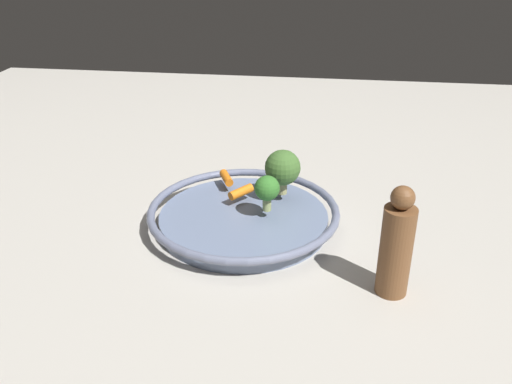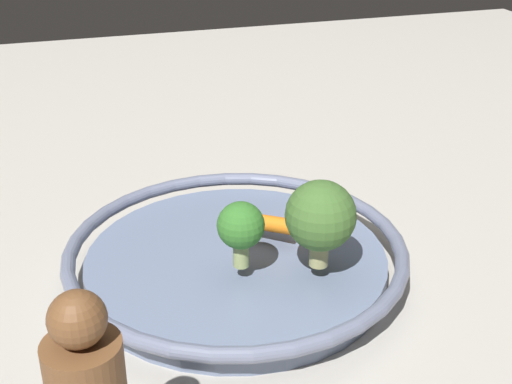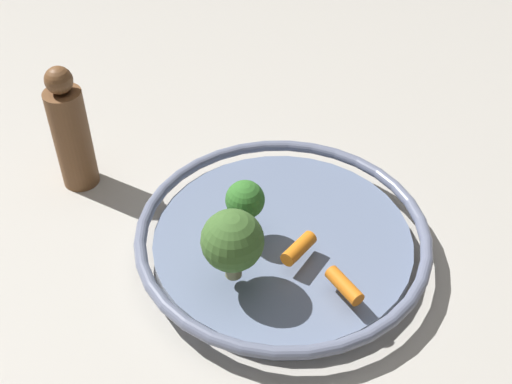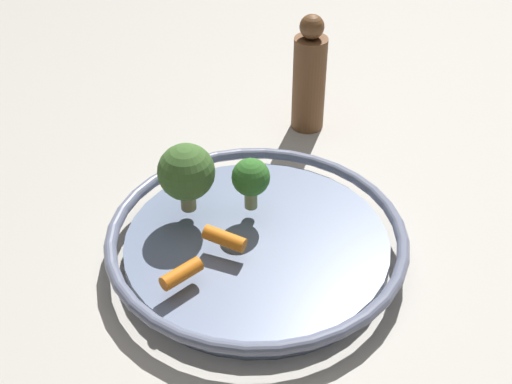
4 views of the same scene
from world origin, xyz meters
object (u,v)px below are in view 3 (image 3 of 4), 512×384
Objects in this scene: serving_bowl at (283,240)px; baby_carrot_center at (299,248)px; baby_carrot_left at (344,286)px; broccoli_floret_mid at (245,201)px; broccoli_floret_large at (232,241)px; pepper_mill at (71,133)px.

baby_carrot_center is (0.04, 0.01, 0.02)m from serving_bowl.
broccoli_floret_mid reaches higher than baby_carrot_left.
pepper_mill reaches higher than broccoli_floret_large.
pepper_mill is (-0.20, -0.16, -0.01)m from broccoli_floret_large.
broccoli_floret_large is 0.49× the size of pepper_mill.
pepper_mill is (-0.23, -0.26, 0.03)m from baby_carrot_left.
baby_carrot_left is 0.55× the size of broccoli_floret_large.
pepper_mill is (-0.14, -0.18, -0.00)m from broccoli_floret_mid.
baby_carrot_left is at bearing 72.45° from broccoli_floret_large.
broccoli_floret_large is at bearing 39.48° from pepper_mill.
pepper_mill reaches higher than serving_bowl.
broccoli_floret_large is (-0.03, -0.10, 0.04)m from baby_carrot_left.
baby_carrot_center is 0.29m from pepper_mill.
pepper_mill is (-0.14, -0.22, 0.05)m from serving_bowl.
broccoli_floret_large is at bearing -45.04° from serving_bowl.
serving_bowl is 0.10m from baby_carrot_left.
serving_bowl is at bearing 56.97° from pepper_mill.
baby_carrot_center is 0.74× the size of broccoli_floret_mid.
broccoli_floret_mid is 0.23m from pepper_mill.
baby_carrot_left is at bearing 33.64° from baby_carrot_center.
pepper_mill reaches higher than broccoli_floret_mid.
pepper_mill is at bearing -123.03° from serving_bowl.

